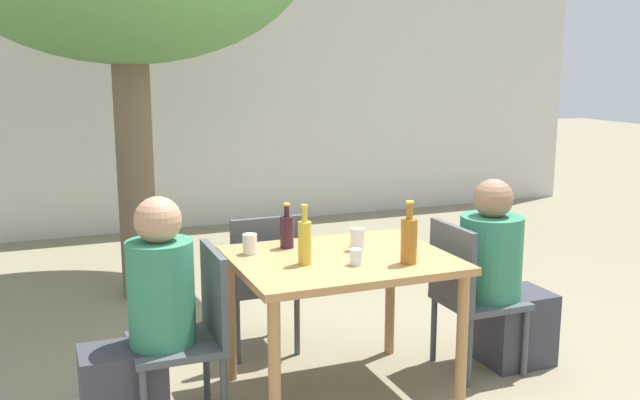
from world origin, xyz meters
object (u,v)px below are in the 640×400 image
Objects in this scene: patio_chair_1 at (468,289)px; drinking_glass_3 at (356,257)px; drinking_glass_1 at (250,244)px; drinking_glass_2 at (358,239)px; wine_bottle_0 at (287,231)px; drinking_glass_0 at (359,238)px; dining_table_front at (341,274)px; amber_bottle_2 at (409,239)px; patio_chair_2 at (262,276)px; patio_chair_0 at (193,327)px; person_seated_1 at (502,283)px; oil_cruet_1 at (305,241)px; person_seated_0 at (144,329)px.

drinking_glass_3 is at bearing 102.35° from patio_chair_1.
drinking_glass_2 is at bearing -14.58° from drinking_glass_1.
patio_chair_1 is 10.80× the size of drinking_glass_3.
drinking_glass_0 is (0.39, -0.11, -0.05)m from wine_bottle_0.
amber_bottle_2 is at bearing -42.98° from dining_table_front.
dining_table_front is 0.75m from patio_chair_2.
person_seated_1 is at bearing 90.00° from patio_chair_0.
amber_bottle_2 is 0.43m from drinking_glass_0.
patio_chair_2 is 1.44m from person_seated_1.
drinking_glass_3 is (0.21, -0.45, -0.06)m from wine_bottle_0.
drinking_glass_2 is at bearing 120.50° from patio_chair_2.
amber_bottle_2 reaches higher than drinking_glass_2.
person_seated_1 is (1.03, -0.00, -0.17)m from dining_table_front.
drinking_glass_1 is (-0.20, 0.29, -0.07)m from oil_cruet_1.
patio_chair_2 is at bearing 117.67° from amber_bottle_2.
amber_bottle_2 is at bearing -16.12° from drinking_glass_3.
person_seated_1 is (0.23, -0.00, 0.01)m from patio_chair_1.
person_seated_1 is at bearing 151.20° from patio_chair_2.
person_seated_1 is at bearing 90.00° from person_seated_0.
drinking_glass_1 is (0.60, 0.23, 0.31)m from person_seated_0.
person_seated_0 is (-0.24, -0.00, 0.02)m from patio_chair_0.
person_seated_1 is 0.90m from amber_bottle_2.
patio_chair_1 is 2.88× the size of oil_cruet_1.
amber_bottle_2 reaches higher than oil_cruet_1.
amber_bottle_2 reaches higher than patio_chair_1.
oil_cruet_1 is 0.95× the size of amber_bottle_2.
oil_cruet_1 reaches higher than drinking_glass_1.
wine_bottle_0 is at bearing 114.94° from patio_chair_0.
patio_chair_2 is at bearing 105.04° from drinking_glass_3.
oil_cruet_1 is at bearing -164.06° from dining_table_front.
oil_cruet_1 is 3.29× the size of drinking_glass_0.
dining_table_front is at bearing 92.00° from drinking_glass_3.
patio_chair_1 is at bearing -7.01° from drinking_glass_2.
patio_chair_1 reaches higher than drinking_glass_3.
drinking_glass_0 reaches higher than dining_table_front.
amber_bottle_2 reaches higher than patio_chair_0.
wine_bottle_0 is at bearing 11.57° from drinking_glass_1.
oil_cruet_1 reaches higher than patio_chair_1.
oil_cruet_1 is at bearing 83.43° from patio_chair_0.
drinking_glass_2 is at bearing 22.13° from oil_cruet_1.
patio_chair_1 is 0.76× the size of person_seated_0.
patio_chair_2 is 2.88× the size of oil_cruet_1.
oil_cruet_1 is 0.53m from amber_bottle_2.
patio_chair_0 reaches higher than drinking_glass_0.
wine_bottle_0 is 0.81× the size of oil_cruet_1.
dining_table_front is 0.32m from oil_cruet_1.
drinking_glass_2 is (0.93, 0.08, 0.34)m from patio_chair_0.
oil_cruet_1 reaches higher than drinking_glass_2.
drinking_glass_0 is (0.41, -0.53, 0.33)m from patio_chair_2.
drinking_glass_1 is 1.32× the size of drinking_glass_3.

